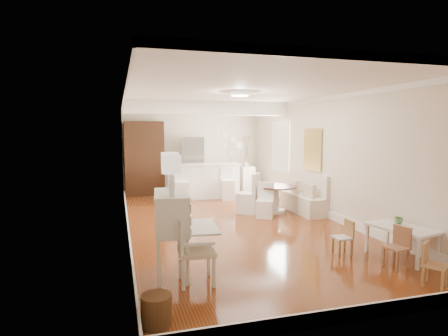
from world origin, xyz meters
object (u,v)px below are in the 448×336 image
kids_chair_c (435,265)px  slip_chair_near (265,200)px  dining_table (276,199)px  slip_chair_far (248,193)px  sideboard (246,179)px  kids_chair_b (342,237)px  fridge (204,165)px  bar_stool_right (227,184)px  bar_stool_left (182,186)px  wicker_basket (157,310)px  kids_chair_a (396,247)px  kids_table (402,242)px  breakfast_counter (205,181)px  gustavian_armchair (196,250)px  pantry_cabinet (144,158)px  secretary_bureau (172,234)px

kids_chair_c → slip_chair_near: (-0.65, 4.22, 0.11)m
dining_table → slip_chair_far: size_ratio=1.00×
slip_chair_near → sideboard: size_ratio=0.90×
kids_chair_b → fridge: (-0.80, 6.69, 0.61)m
bar_stool_right → bar_stool_left: bearing=-172.5°
wicker_basket → kids_chair_a: size_ratio=0.53×
slip_chair_far → sideboard: size_ratio=1.10×
kids_table → fridge: size_ratio=0.56×
kids_chair_a → breakfast_counter: (-1.42, 6.38, 0.21)m
kids_chair_c → wicker_basket: bearing=147.2°
kids_chair_c → sideboard: (0.14, 7.77, 0.14)m
kids_chair_b → slip_chair_far: (-0.45, 3.34, 0.21)m
gustavian_armchair → kids_chair_c: (2.95, -0.97, -0.15)m
kids_table → slip_chair_near: 3.35m
kids_chair_b → breakfast_counter: (-1.00, 5.64, 0.23)m
slip_chair_far → fridge: bearing=-136.5°
wicker_basket → kids_chair_a: kids_chair_a is taller
gustavian_armchair → pantry_cabinet: pantry_cabinet is taller
kids_chair_b → bar_stool_left: bar_stool_left is taller
sideboard → pantry_cabinet: bearing=179.9°
slip_chair_near → bar_stool_left: 2.80m
dining_table → sideboard: (0.34, 3.18, 0.09)m
secretary_bureau → dining_table: bearing=53.1°
kids_chair_a → bar_stool_left: 6.23m
wicker_basket → slip_chair_near: size_ratio=0.40×
kids_chair_a → secretary_bureau: bearing=-112.8°
dining_table → bar_stool_right: (-0.65, 2.03, 0.12)m
bar_stool_left → fridge: size_ratio=0.52×
wicker_basket → slip_chair_far: bearing=60.5°
slip_chair_near → gustavian_armchair: bearing=-95.9°
wicker_basket → kids_chair_b: size_ratio=0.57×
dining_table → sideboard: bearing=84.0°
secretary_bureau → slip_chair_near: secretary_bureau is taller
fridge → gustavian_armchair: bearing=-103.6°
gustavian_armchair → kids_chair_a: 2.96m
wicker_basket → bar_stool_right: bar_stool_right is taller
kids_chair_a → kids_chair_b: size_ratio=1.08×
pantry_cabinet → slip_chair_far: bearing=-56.4°
gustavian_armchair → bar_stool_right: 6.03m
kids_chair_a → breakfast_counter: bearing=-179.3°
kids_table → sideboard: (-0.25, 6.74, 0.17)m
kids_chair_a → breakfast_counter: size_ratio=0.30×
breakfast_counter → bar_stool_right: bearing=-39.4°
slip_chair_near → breakfast_counter: 2.97m
secretary_bureau → sideboard: bearing=68.4°
sideboard → fridge: bearing=171.7°
wicker_basket → bar_stool_right: 7.16m
dining_table → wicker_basket: bearing=-126.3°
wicker_basket → fridge: bearing=73.9°
dining_table → fridge: 3.73m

